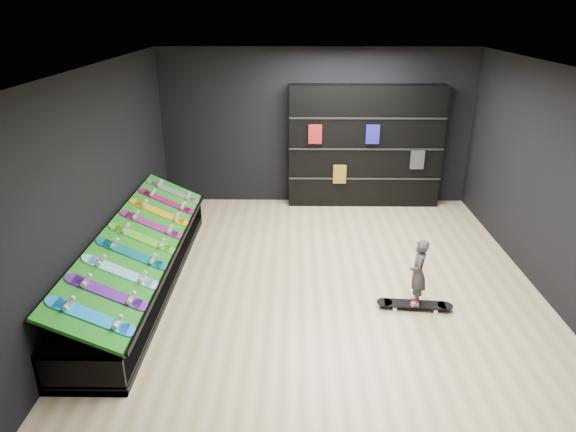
{
  "coord_description": "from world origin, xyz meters",
  "views": [
    {
      "loc": [
        -0.41,
        -6.34,
        3.69
      ],
      "look_at": [
        -0.5,
        0.2,
        1.0
      ],
      "focal_mm": 32.0,
      "sensor_mm": 36.0,
      "label": 1
    }
  ],
  "objects_px": {
    "display_rack": "(142,270)",
    "floor_skateboard": "(414,306)",
    "child": "(417,285)",
    "back_shelving": "(365,147)"
  },
  "relations": [
    {
      "from": "display_rack",
      "to": "child",
      "type": "relative_size",
      "value": 8.3
    },
    {
      "from": "display_rack",
      "to": "floor_skateboard",
      "type": "bearing_deg",
      "value": -8.59
    },
    {
      "from": "back_shelving",
      "to": "child",
      "type": "xyz_separation_m",
      "value": [
        0.23,
        -3.88,
        -0.81
      ]
    },
    {
      "from": "back_shelving",
      "to": "child",
      "type": "relative_size",
      "value": 5.4
    },
    {
      "from": "display_rack",
      "to": "back_shelving",
      "type": "xyz_separation_m",
      "value": [
        3.49,
        3.32,
        0.92
      ]
    },
    {
      "from": "floor_skateboard",
      "to": "display_rack",
      "type": "bearing_deg",
      "value": 176.88
    },
    {
      "from": "display_rack",
      "to": "floor_skateboard",
      "type": "height_order",
      "value": "display_rack"
    },
    {
      "from": "child",
      "to": "back_shelving",
      "type": "bearing_deg",
      "value": -162.65
    },
    {
      "from": "floor_skateboard",
      "to": "child",
      "type": "relative_size",
      "value": 1.81
    },
    {
      "from": "back_shelving",
      "to": "child",
      "type": "height_order",
      "value": "back_shelving"
    }
  ]
}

